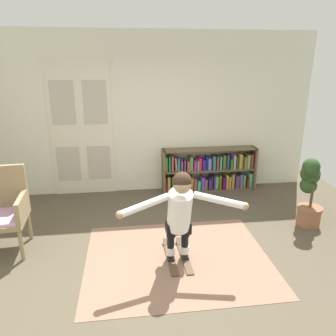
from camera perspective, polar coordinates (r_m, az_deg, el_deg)
The scene contains 9 objects.
ground_plane at distance 4.09m, azimuth 0.45°, elevation -17.22°, with size 7.20×7.20×0.00m, color brown.
back_wall at distance 5.98m, azimuth -2.97°, elevation 9.45°, with size 6.00×0.10×2.90m, color silver.
double_door at distance 6.00m, azimuth -15.08°, elevation 6.73°, with size 1.22×0.05×2.45m.
rug at distance 4.25m, azimuth 1.70°, elevation -15.67°, with size 2.30×1.84×0.01m, color #876451.
bookshelf at distance 6.22m, azimuth 7.19°, elevation -0.66°, with size 1.79×0.30×0.82m.
wicker_chair at distance 4.69m, azimuth -27.38°, elevation -6.35°, with size 0.64×0.64×1.10m.
potted_plant at distance 5.25m, azimuth 23.79°, elevation -3.47°, with size 0.39×0.46×1.06m.
skis_pair at distance 4.26m, azimuth 1.63°, elevation -15.24°, with size 0.29×0.76×0.07m.
person_skier at distance 3.78m, azimuth 2.14°, elevation -7.47°, with size 1.47×0.53×1.16m.
Camera 1 is at (-0.46, -3.29, 2.39)m, focal length 34.47 mm.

